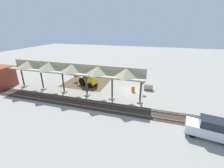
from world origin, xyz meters
TOP-DOWN VIEW (x-y plane):
  - ground_plane at (0.00, 0.00)m, footprint 120.00×120.00m
  - dirt_work_zone at (9.39, -1.43)m, footprint 8.03×7.00m
  - platform_canopy at (8.77, 3.76)m, footprint 21.33×3.20m
  - rail_tracks at (0.00, 6.33)m, footprint 60.00×2.58m
  - stop_sign at (-1.18, 0.18)m, footprint 0.68×0.39m
  - backhoe at (8.51, -0.29)m, footprint 5.34×3.07m
  - dirt_mound at (10.40, -2.62)m, footprint 5.12×5.12m
  - concrete_pipe at (-2.06, -1.29)m, footprint 1.40×1.07m
  - distant_parked_car at (-8.49, 8.84)m, footprint 4.43×2.41m
  - traffic_barrel at (0.26, 0.14)m, footprint 0.56×0.56m

SIDE VIEW (x-z plane):
  - ground_plane at x=0.00m, z-range 0.00..0.00m
  - dirt_mound at x=10.40m, z-range -0.66..0.66m
  - dirt_work_zone at x=9.39m, z-range 0.00..0.01m
  - rail_tracks at x=0.00m, z-range -0.05..0.10m
  - traffic_barrel at x=0.26m, z-range 0.00..0.90m
  - concrete_pipe at x=-2.06m, z-range 0.00..1.05m
  - distant_parked_car at x=-8.49m, z-range -0.01..1.97m
  - backhoe at x=8.51m, z-range -0.15..2.67m
  - stop_sign at x=-1.18m, z-range 0.48..2.66m
  - platform_canopy at x=8.77m, z-range 1.73..6.63m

